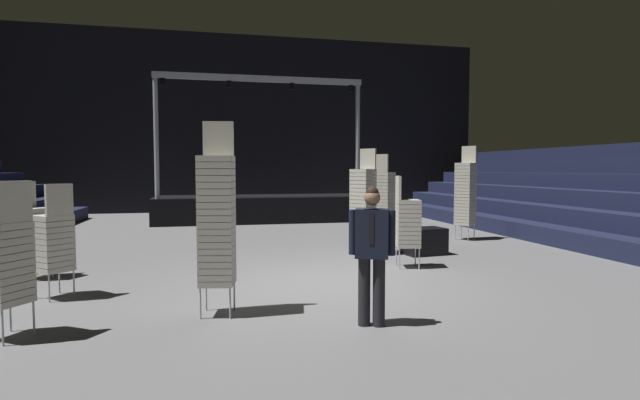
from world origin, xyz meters
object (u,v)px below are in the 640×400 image
at_px(chair_stack_front_left, 53,241).
at_px(chair_stack_rear_left, 363,202).
at_px(chair_stack_rear_centre, 407,222).
at_px(equipment_road_case, 424,241).
at_px(man_with_tie, 372,248).
at_px(chair_stack_mid_right, 465,193).
at_px(chair_stack_mid_centre, 217,218).
at_px(stage_riser, 259,206).
at_px(chair_stack_rear_right, 33,230).
at_px(chair_stack_front_right, 5,260).
at_px(chair_stack_mid_left, 384,199).

relative_size(chair_stack_front_left, chair_stack_rear_left, 0.72).
distance_m(chair_stack_rear_centre, equipment_road_case, 1.72).
bearing_deg(man_with_tie, chair_stack_mid_right, -105.64).
bearing_deg(chair_stack_mid_centre, equipment_road_case, -130.61).
bearing_deg(chair_stack_mid_right, chair_stack_rear_centre, 100.46).
height_order(man_with_tie, chair_stack_mid_centre, chair_stack_mid_centre).
xyz_separation_m(man_with_tie, chair_stack_mid_centre, (-1.83, 0.90, 0.31)).
xyz_separation_m(man_with_tie, chair_stack_rear_left, (1.44, 4.91, 0.23)).
relative_size(stage_riser, chair_stack_mid_centre, 2.93).
distance_m(man_with_tie, chair_stack_mid_centre, 2.06).
height_order(chair_stack_mid_right, chair_stack_rear_right, chair_stack_mid_right).
distance_m(chair_stack_front_right, chair_stack_rear_right, 3.46).
height_order(stage_riser, equipment_road_case, stage_riser).
relative_size(stage_riser, equipment_road_case, 8.35).
distance_m(chair_stack_mid_right, equipment_road_case, 3.03).
distance_m(chair_stack_front_right, chair_stack_rear_left, 7.18).
distance_m(chair_stack_front_left, chair_stack_rear_left, 6.23).
bearing_deg(chair_stack_rear_left, chair_stack_mid_right, -102.98).
relative_size(chair_stack_mid_left, chair_stack_mid_centre, 0.90).
bearing_deg(chair_stack_rear_left, chair_stack_front_left, 76.08).
bearing_deg(man_with_tie, chair_stack_rear_left, -85.41).
distance_m(chair_stack_mid_left, chair_stack_rear_centre, 3.12).
xyz_separation_m(man_with_tie, chair_stack_mid_left, (2.45, 6.35, 0.18)).
bearing_deg(chair_stack_rear_centre, stage_riser, -155.81).
bearing_deg(stage_riser, man_with_tie, -89.31).
xyz_separation_m(chair_stack_mid_right, chair_stack_rear_left, (-3.44, -1.67, -0.08)).
height_order(chair_stack_front_left, chair_stack_rear_right, same).
bearing_deg(chair_stack_mid_centre, stage_riser, -87.53).
distance_m(chair_stack_rear_right, chair_stack_rear_centre, 6.81).
relative_size(stage_riser, man_with_tie, 4.38).
height_order(chair_stack_rear_left, chair_stack_rear_right, chair_stack_rear_left).
distance_m(stage_riser, chair_stack_front_left, 11.17).
distance_m(stage_riser, chair_stack_rear_left, 7.97).
height_order(man_with_tie, chair_stack_mid_right, chair_stack_mid_right).
bearing_deg(chair_stack_mid_centre, chair_stack_rear_left, -118.59).
relative_size(man_with_tie, chair_stack_mid_left, 0.74).
xyz_separation_m(chair_stack_front_left, chair_stack_front_right, (0.02, -1.84, 0.04)).
xyz_separation_m(stage_riser, chair_stack_front_left, (-4.05, -10.40, 0.29)).
height_order(man_with_tie, chair_stack_rear_right, man_with_tie).
xyz_separation_m(chair_stack_front_left, chair_stack_rear_left, (5.64, 2.62, 0.34)).
relative_size(man_with_tie, chair_stack_rear_left, 0.72).
distance_m(stage_riser, chair_stack_mid_centre, 11.94).
bearing_deg(man_with_tie, chair_stack_rear_right, -16.71).
bearing_deg(equipment_road_case, man_with_tie, -121.15).
xyz_separation_m(man_with_tie, chair_stack_rear_right, (-4.96, 3.82, -0.11)).
distance_m(chair_stack_front_left, chair_stack_mid_left, 7.80).
bearing_deg(chair_stack_mid_right, chair_stack_front_right, 87.42).
relative_size(chair_stack_front_right, chair_stack_rear_right, 1.05).
xyz_separation_m(chair_stack_front_right, chair_stack_mid_left, (6.63, 5.90, 0.25)).
relative_size(chair_stack_rear_left, equipment_road_case, 2.66).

